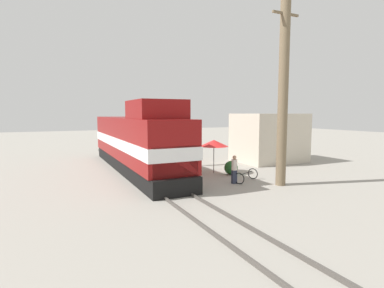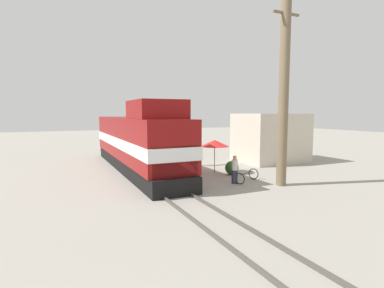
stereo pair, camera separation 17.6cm
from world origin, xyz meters
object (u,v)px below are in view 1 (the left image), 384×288
(vendor_umbrella, at_px, (214,143))
(billboard_sign, at_px, (190,137))
(person_bystander, at_px, (234,168))
(bicycle, at_px, (246,176))
(locomotive, at_px, (136,142))
(utility_pole, at_px, (283,89))

(vendor_umbrella, bearing_deg, billboard_sign, 94.63)
(vendor_umbrella, distance_m, billboard_sign, 3.38)
(billboard_sign, distance_m, person_bystander, 6.71)
(person_bystander, relative_size, bicycle, 0.88)
(locomotive, xyz_separation_m, utility_pole, (6.38, -7.84, 3.42))
(vendor_umbrella, height_order, billboard_sign, billboard_sign)
(vendor_umbrella, bearing_deg, locomotive, 145.40)
(utility_pole, distance_m, billboard_sign, 8.88)
(billboard_sign, xyz_separation_m, person_bystander, (-0.17, -6.57, -1.38))
(billboard_sign, distance_m, bicycle, 6.78)
(person_bystander, bearing_deg, locomotive, 123.14)
(utility_pole, relative_size, bicycle, 5.68)
(utility_pole, relative_size, vendor_umbrella, 4.69)
(vendor_umbrella, xyz_separation_m, person_bystander, (-0.44, -3.20, -1.18))
(utility_pole, distance_m, vendor_umbrella, 6.03)
(locomotive, xyz_separation_m, vendor_umbrella, (4.60, -3.17, 0.04))
(locomotive, distance_m, bicycle, 8.26)
(locomotive, bearing_deg, bicycle, -50.72)
(utility_pole, xyz_separation_m, person_bystander, (-2.22, 1.47, -4.56))
(locomotive, relative_size, vendor_umbrella, 7.14)
(vendor_umbrella, bearing_deg, utility_pole, -69.14)
(billboard_sign, bearing_deg, bicycle, -83.02)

